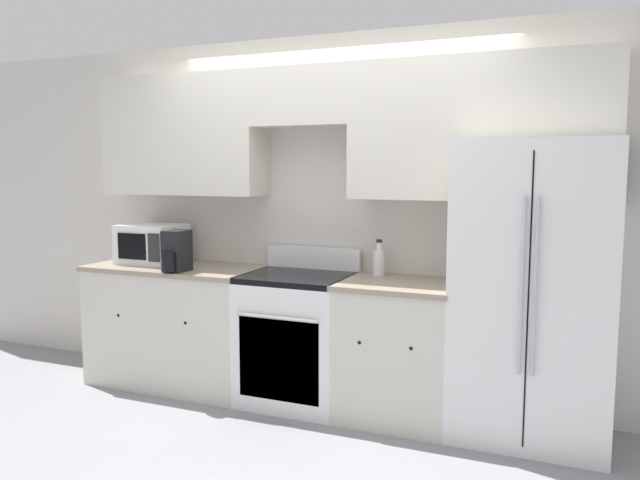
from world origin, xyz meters
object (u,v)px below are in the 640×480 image
object	(u,v)px
refrigerator	(533,290)
microwave	(152,244)
oven_range	(298,338)
bottle	(379,261)

from	to	relation	value
refrigerator	microwave	world-z (taller)	refrigerator
oven_range	bottle	xyz separation A→B (m)	(0.53, 0.19, 0.55)
refrigerator	oven_range	bearing A→B (deg)	-177.23
microwave	oven_range	bearing A→B (deg)	-2.03
oven_range	microwave	world-z (taller)	microwave
oven_range	bottle	world-z (taller)	bottle
oven_range	refrigerator	world-z (taller)	refrigerator
refrigerator	microwave	bearing A→B (deg)	-179.38
bottle	oven_range	bearing A→B (deg)	-160.14
oven_range	microwave	distance (m)	1.40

